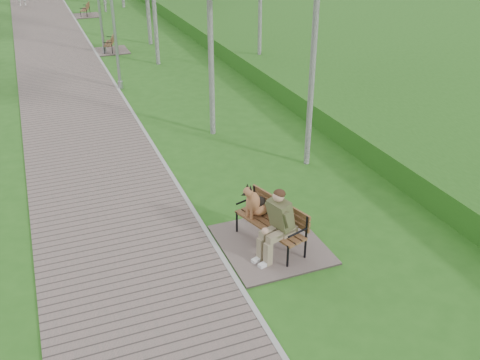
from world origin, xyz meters
The scene contains 9 objects.
ground centered at (0.00, 0.00, 0.00)m, with size 120.00×120.00×0.00m, color #275D19.
walkway centered at (-1.75, 21.50, 0.02)m, with size 3.50×67.00×0.04m, color #6E6059.
kerb centered at (0.00, 21.50, 0.03)m, with size 0.10×67.00×0.05m, color #999993.
embankment centered at (12.00, 20.00, 0.00)m, with size 14.00×70.00×1.60m, color #367522.
bench_main centered at (1.00, -5.35, 0.50)m, with size 2.02×2.25×1.77m.
bench_second centered at (0.70, 12.01, 0.17)m, with size 1.54×1.71×0.94m.
bench_third centered at (0.74, 21.27, 0.17)m, with size 1.57×1.74×0.96m.
lamp_post_near centered at (0.12, 6.21, 2.33)m, with size 0.19×0.19×4.98m.
lamp_post_second centered at (0.38, 11.68, 2.39)m, with size 0.20×0.20×5.12m.
Camera 1 is at (-2.87, -13.57, 6.34)m, focal length 40.00 mm.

